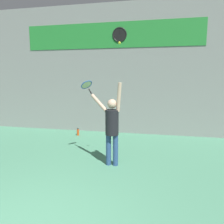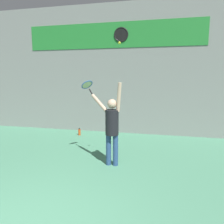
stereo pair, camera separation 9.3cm
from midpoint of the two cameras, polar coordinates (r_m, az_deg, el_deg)
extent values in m
cube|color=gray|center=(8.73, 0.48, 10.92)|extent=(18.00, 0.10, 5.00)
cube|color=#288C38|center=(8.82, 0.40, 19.44)|extent=(6.88, 0.02, 0.95)
cylinder|color=black|center=(8.73, 2.71, 19.53)|extent=(0.50, 0.02, 0.50)
torus|color=black|center=(8.73, 2.71, 19.53)|extent=(0.56, 0.05, 0.56)
cube|color=black|center=(8.73, 2.69, 20.12)|extent=(0.02, 0.01, 0.20)
cylinder|color=#2D4C7F|center=(5.62, -0.43, -9.80)|extent=(0.13, 0.13, 0.80)
cylinder|color=#2D4C7F|center=(5.58, 1.40, -9.94)|extent=(0.13, 0.13, 0.80)
cylinder|color=black|center=(5.41, 0.49, -2.72)|extent=(0.33, 0.33, 0.63)
sphere|color=beige|center=(5.33, 0.50, 2.15)|extent=(0.23, 0.23, 0.23)
cylinder|color=beige|center=(5.26, 2.31, 3.90)|extent=(0.18, 0.17, 0.71)
cylinder|color=beige|center=(5.62, -2.89, 2.42)|extent=(0.56, 0.48, 0.43)
cylinder|color=black|center=(5.90, -5.05, 5.20)|extent=(0.16, 0.13, 0.18)
torus|color=#1E51A5|center=(6.04, -6.10, 7.10)|extent=(0.40, 0.42, 0.24)
cylinder|color=beige|center=(6.04, -6.10, 7.10)|extent=(0.33, 0.35, 0.20)
sphere|color=#CCDB2D|center=(5.24, 2.49, 17.59)|extent=(0.06, 0.06, 0.06)
cylinder|color=#D84C19|center=(8.55, -8.20, -5.24)|extent=(0.09, 0.09, 0.24)
cylinder|color=black|center=(8.52, -8.23, -4.32)|extent=(0.05, 0.05, 0.04)
camera|label=1|loc=(0.05, -89.50, 0.08)|focal=35.00mm
camera|label=2|loc=(0.05, 90.50, -0.08)|focal=35.00mm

